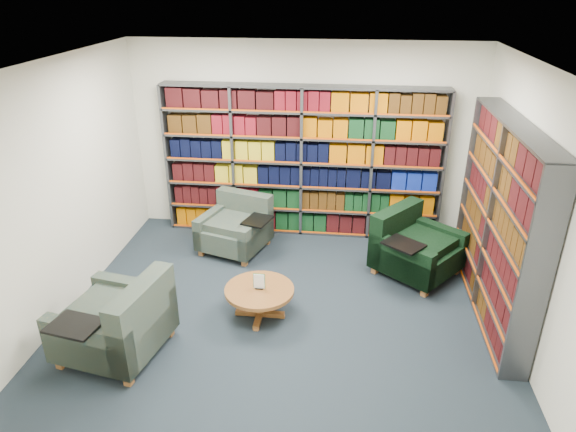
# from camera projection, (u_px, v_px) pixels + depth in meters

# --- Properties ---
(room_shell) EXTENTS (5.02, 5.02, 2.82)m
(room_shell) POSITION_uv_depth(u_px,v_px,m) (281.00, 210.00, 5.22)
(room_shell) COLOR black
(room_shell) RESTS_ON ground
(bookshelf_back) EXTENTS (4.00, 0.28, 2.20)m
(bookshelf_back) POSITION_uv_depth(u_px,v_px,m) (302.00, 163.00, 7.46)
(bookshelf_back) COLOR #47494F
(bookshelf_back) RESTS_ON ground
(bookshelf_right) EXTENTS (0.28, 2.50, 2.20)m
(bookshelf_right) POSITION_uv_depth(u_px,v_px,m) (499.00, 222.00, 5.64)
(bookshelf_right) COLOR #47494F
(bookshelf_right) RESTS_ON ground
(chair_teal_left) EXTENTS (1.11, 1.05, 0.76)m
(chair_teal_left) POSITION_uv_depth(u_px,v_px,m) (237.00, 228.00, 7.31)
(chair_teal_left) COLOR #062532
(chair_teal_left) RESTS_ON ground
(chair_green_right) EXTENTS (1.29, 1.29, 0.84)m
(chair_green_right) POSITION_uv_depth(u_px,v_px,m) (412.00, 248.00, 6.69)
(chair_green_right) COLOR black
(chair_green_right) RESTS_ON ground
(chair_teal_front) EXTENTS (1.11, 1.21, 0.87)m
(chair_teal_front) POSITION_uv_depth(u_px,v_px,m) (121.00, 325.00, 5.20)
(chair_teal_front) COLOR #062532
(chair_teal_front) RESTS_ON ground
(coffee_table) EXTENTS (0.79, 0.79, 0.55)m
(coffee_table) POSITION_uv_depth(u_px,v_px,m) (259.00, 294.00, 5.79)
(coffee_table) COLOR #9B502D
(coffee_table) RESTS_ON ground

